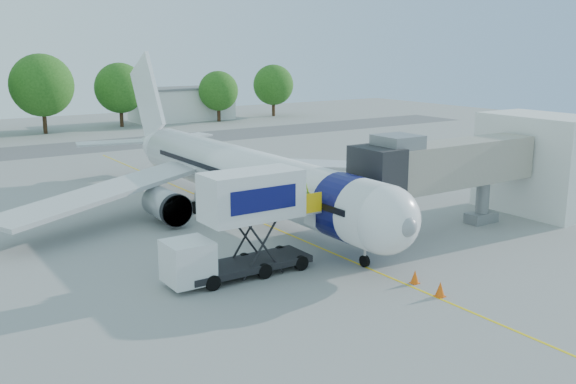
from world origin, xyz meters
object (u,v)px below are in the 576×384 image
aircraft (240,174)px  jet_bridge (438,167)px  ground_tug (432,312)px  catering_hiloader (241,225)px

aircraft → jet_bridge: (7.99, -11.12, 1.39)m
ground_tug → aircraft: bearing=81.5°
catering_hiloader → ground_tug: bearing=-70.4°
aircraft → jet_bridge: aircraft is taller
ground_tug → jet_bridge: bearing=42.0°
jet_bridge → ground_tug: bearing=-136.8°
aircraft → jet_bridge: size_ratio=2.71×
jet_bridge → ground_tug: jet_bridge is taller
catering_hiloader → ground_tug: size_ratio=2.48×
aircraft → catering_hiloader: bearing=-119.4°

